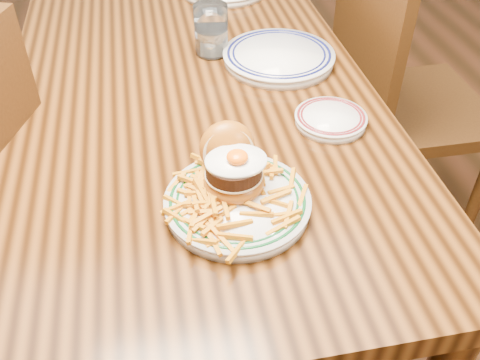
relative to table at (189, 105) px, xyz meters
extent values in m
plane|color=black|center=(0.00, 0.00, -0.66)|extent=(6.00, 6.00, 0.00)
cube|color=black|center=(0.00, 0.00, 0.06)|extent=(0.85, 1.60, 0.05)
cylinder|color=black|center=(-0.36, 0.74, -0.31)|extent=(0.07, 0.07, 0.70)
cylinder|color=black|center=(0.36, 0.74, -0.31)|extent=(0.07, 0.07, 0.70)
cylinder|color=#37200B|center=(-0.38, -0.09, -0.44)|extent=(0.04, 0.04, 0.45)
cube|color=#37200B|center=(0.73, 0.15, -0.20)|extent=(0.45, 0.45, 0.04)
cube|color=#37200B|center=(0.53, 0.15, 0.06)|extent=(0.03, 0.45, 0.48)
cylinder|color=#37200B|center=(0.92, 0.35, -0.44)|extent=(0.04, 0.04, 0.44)
cylinder|color=#37200B|center=(0.54, 0.35, -0.44)|extent=(0.04, 0.04, 0.44)
cylinder|color=#37200B|center=(0.92, -0.04, -0.44)|extent=(0.04, 0.04, 0.44)
cylinder|color=#37200B|center=(0.54, -0.04, -0.44)|extent=(0.04, 0.04, 0.44)
cylinder|color=silver|center=(0.03, -0.49, 0.10)|extent=(0.25, 0.25, 0.02)
cylinder|color=silver|center=(0.03, -0.49, 0.11)|extent=(0.26, 0.26, 0.01)
torus|color=#0B411B|center=(0.03, -0.49, 0.11)|extent=(0.24, 0.24, 0.01)
torus|color=#0B411B|center=(0.03, -0.49, 0.11)|extent=(0.22, 0.22, 0.01)
ellipsoid|color=#8F4C12|center=(0.03, -0.46, 0.13)|extent=(0.11, 0.11, 0.05)
cylinder|color=#DBBB89|center=(0.03, -0.46, 0.14)|extent=(0.10, 0.10, 0.00)
cylinder|color=black|center=(0.03, -0.46, 0.16)|extent=(0.10, 0.10, 0.03)
ellipsoid|color=white|center=(0.04, -0.46, 0.17)|extent=(0.11, 0.09, 0.01)
ellipsoid|color=#FF5F05|center=(0.04, -0.46, 0.18)|extent=(0.04, 0.04, 0.02)
ellipsoid|color=#8F4C12|center=(0.03, -0.40, 0.15)|extent=(0.10, 0.09, 0.12)
cylinder|color=#DBBB89|center=(0.03, -0.41, 0.15)|extent=(0.09, 0.03, 0.09)
cylinder|color=silver|center=(0.28, -0.27, 0.10)|extent=(0.15, 0.15, 0.02)
cylinder|color=silver|center=(0.28, -0.27, 0.11)|extent=(0.15, 0.15, 0.01)
torus|color=maroon|center=(0.28, -0.27, 0.11)|extent=(0.15, 0.15, 0.01)
torus|color=maroon|center=(0.28, -0.27, 0.11)|extent=(0.13, 0.13, 0.00)
cube|color=silver|center=(0.29, -0.26, 0.11)|extent=(0.07, 0.08, 0.00)
cylinder|color=silver|center=(0.23, 0.01, 0.10)|extent=(0.28, 0.28, 0.02)
cylinder|color=silver|center=(0.23, 0.01, 0.11)|extent=(0.28, 0.28, 0.01)
torus|color=#0D1145|center=(0.23, 0.01, 0.11)|extent=(0.26, 0.26, 0.01)
torus|color=#0D1145|center=(0.23, 0.01, 0.11)|extent=(0.23, 0.23, 0.01)
cylinder|color=white|center=(0.08, 0.10, 0.15)|extent=(0.09, 0.09, 0.13)
cylinder|color=silver|center=(0.08, 0.10, 0.12)|extent=(0.07, 0.07, 0.06)
camera|label=1|loc=(-0.09, -1.16, 0.75)|focal=40.00mm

